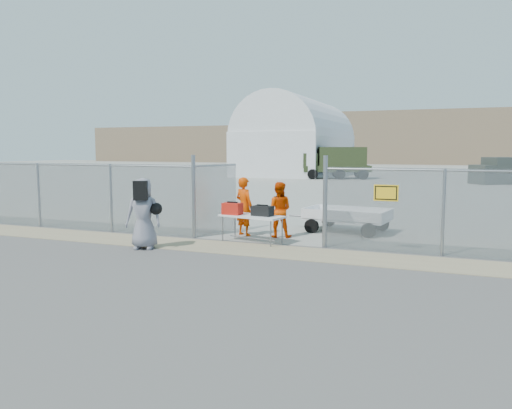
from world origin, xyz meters
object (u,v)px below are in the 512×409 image
at_px(folding_table, 252,229).
at_px(utility_trailer, 347,219).
at_px(visitor, 143,213).
at_px(security_worker_right, 279,210).
at_px(security_worker_left, 244,207).

distance_m(folding_table, utility_trailer, 3.53).
xyz_separation_m(visitor, utility_trailer, (4.58, 4.66, -0.54)).
bearing_deg(visitor, utility_trailer, 26.55).
bearing_deg(security_worker_right, utility_trailer, -145.74).
bearing_deg(security_worker_left, utility_trailer, -124.22).
bearing_deg(security_worker_right, security_worker_left, -5.87).
distance_m(folding_table, security_worker_left, 1.27).
distance_m(folding_table, security_worker_right, 1.23).
xyz_separation_m(security_worker_right, visitor, (-2.82, -2.94, 0.11)).
bearing_deg(folding_table, visitor, -129.48).
height_order(folding_table, security_worker_right, security_worker_right).
distance_m(folding_table, visitor, 3.09).
height_order(security_worker_left, visitor, visitor).
height_order(security_worker_left, utility_trailer, security_worker_left).
xyz_separation_m(folding_table, security_worker_left, (-0.65, 0.97, 0.51)).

